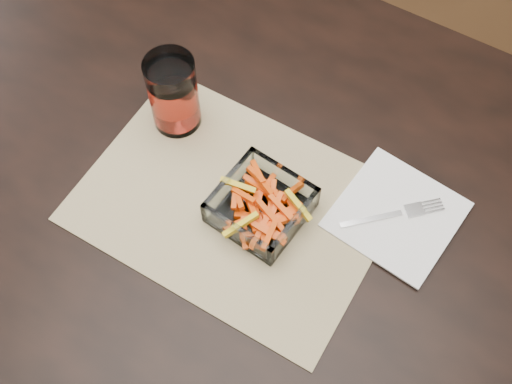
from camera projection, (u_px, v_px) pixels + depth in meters
dining_table at (222, 188)px, 1.09m from camera, size 1.60×0.90×0.75m
placemat at (233, 203)px, 0.98m from camera, size 0.45×0.33×0.00m
glass_bowl at (261, 206)px, 0.95m from camera, size 0.14×0.14×0.05m
tumbler at (174, 95)px, 1.00m from camera, size 0.08×0.08×0.14m
napkin at (397, 215)px, 0.97m from camera, size 0.19×0.19×0.00m
fork at (396, 214)px, 0.96m from camera, size 0.13×0.12×0.00m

